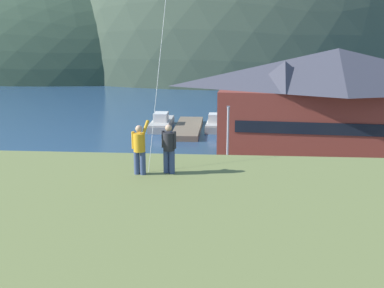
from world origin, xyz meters
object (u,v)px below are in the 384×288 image
moored_boat_outer_mooring (214,124)px  parked_car_mid_row_near (242,193)px  harbor_lodge (335,101)px  parked_car_lone_by_shed (94,186)px  person_kite_flyer (139,148)px  moored_boat_wharfside (162,123)px  person_companion (169,147)px  wharf_dock (188,128)px  parking_light_pole (228,142)px  parked_car_back_row_left (330,200)px  parked_car_front_row_silver (158,221)px  parked_car_mid_row_center (253,234)px

moored_boat_outer_mooring → parked_car_mid_row_near: size_ratio=1.47×
harbor_lodge → parked_car_lone_by_shed: 24.66m
moored_boat_outer_mooring → person_kite_flyer: bearing=-92.2°
moored_boat_wharfside → parked_car_mid_row_near: moored_boat_wharfside is taller
moored_boat_wharfside → person_companion: size_ratio=4.46×
parked_car_lone_by_shed → person_kite_flyer: person_kite_flyer is taller
wharf_dock → moored_boat_wharfside: moored_boat_wharfside is taller
harbor_lodge → parking_light_pole: (-10.40, -10.09, -1.82)m
wharf_dock → person_companion: bearing=-86.2°
parked_car_mid_row_near → person_companion: 17.16m
parked_car_lone_by_shed → person_kite_flyer: bearing=-67.5°
parked_car_back_row_left → parked_car_front_row_silver: same height
parking_light_pole → parked_car_back_row_left: bearing=-34.0°
moored_boat_outer_mooring → parked_car_mid_row_near: (2.65, -26.38, 0.34)m
parked_car_front_row_silver → parking_light_pole: (4.18, 9.19, 2.82)m
harbor_lodge → wharf_dock: size_ratio=1.97×
wharf_dock → moored_boat_wharfside: bearing=160.8°
parked_car_lone_by_shed → parked_car_front_row_silver: bearing=-46.5°
harbor_lodge → parked_car_mid_row_center: size_ratio=5.63×
parked_car_mid_row_center → parked_car_lone_by_shed: (-11.28, 7.27, 0.00)m
parked_car_mid_row_center → person_companion: (-3.63, -8.60, 7.18)m
moored_boat_wharfside → parked_car_mid_row_center: bearing=-73.4°
parked_car_mid_row_center → person_companion: person_companion is taller
parked_car_back_row_left → person_kite_flyer: size_ratio=2.30×
parked_car_lone_by_shed → parking_light_pole: (9.83, 3.22, 2.82)m
parking_light_pole → moored_boat_outer_mooring: bearing=94.0°
moored_boat_wharfside → person_companion: person_companion is taller
moored_boat_outer_mooring → person_companion: person_companion is taller
harbor_lodge → wharf_dock: bearing=143.0°
moored_boat_outer_mooring → parked_car_mid_row_center: bearing=-84.8°
moored_boat_wharfside → parking_light_pole: bearing=-69.6°
harbor_lodge → wharf_dock: 19.88m
parked_car_front_row_silver → person_kite_flyer: person_kite_flyer is taller
parked_car_front_row_silver → person_kite_flyer: size_ratio=2.26×
wharf_dock → parked_car_lone_by_shed: (-4.94, -24.84, 0.71)m
parked_car_back_row_left → person_kite_flyer: (-10.18, -14.56, 7.19)m
wharf_dock → parked_car_lone_by_shed: 25.33m
wharf_dock → parked_car_back_row_left: size_ratio=2.88×
parked_car_mid_row_center → parking_light_pole: bearing=97.9°
parked_car_back_row_left → parked_car_mid_row_near: size_ratio=1.00×
moored_boat_wharfside → parked_car_back_row_left: moored_boat_wharfside is taller
person_kite_flyer → moored_boat_wharfside: bearing=97.2°
parked_car_front_row_silver → parking_light_pole: size_ratio=0.65×
parked_car_lone_by_shed → person_kite_flyer: size_ratio=2.27×
parked_car_mid_row_center → parked_car_back_row_left: size_ratio=1.00×
parked_car_mid_row_center → harbor_lodge: bearing=66.5°
parked_car_lone_by_shed → moored_boat_outer_mooring: bearing=72.2°
moored_boat_outer_mooring → parked_car_front_row_silver: bearing=-94.7°
harbor_lodge → parked_car_front_row_silver: 24.61m
parked_car_mid_row_near → parking_light_pole: bearing=105.5°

